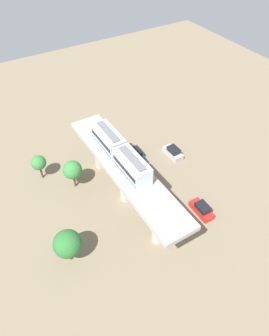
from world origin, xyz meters
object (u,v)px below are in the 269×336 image
tree_near_viaduct (39,163)px  parked_car_red (202,209)px  train (120,153)px  parked_car_silver (173,152)px  tree_mid_lot (67,244)px  parked_car_blue (136,154)px  tree_far_corner (72,170)px

tree_near_viaduct → parked_car_red: bearing=132.5°
train → parked_car_silver: bearing=-166.6°
tree_near_viaduct → tree_mid_lot: 17.18m
train → parked_car_blue: train is taller
train → tree_mid_lot: bearing=30.5°
tree_mid_lot → tree_near_viaduct: bearing=-96.3°
train → tree_near_viaduct: (9.98, -10.08, -5.28)m
parked_car_red → tree_mid_lot: tree_mid_lot is taller
train → parked_car_blue: bearing=-136.5°
parked_car_silver → tree_far_corner: 19.00m
parked_car_silver → tree_mid_lot: bearing=21.2°
tree_near_viaduct → tree_mid_lot: bearing=83.7°
parked_car_red → tree_far_corner: 21.28m
parked_car_silver → parked_car_blue: (6.12, -3.22, 0.00)m
parked_car_blue → tree_mid_lot: 22.88m
tree_far_corner → tree_near_viaduct: bearing=-50.0°
parked_car_red → tree_mid_lot: 20.79m
train → parked_car_red: 15.38m
parked_car_red → tree_far_corner: (14.44, -15.34, 2.97)m
train → tree_far_corner: bearing=-41.6°
parked_car_silver → tree_far_corner: tree_far_corner is taller
tree_far_corner → parked_car_silver: bearing=173.1°
tree_mid_lot → tree_far_corner: tree_mid_lot is taller
parked_car_red → parked_car_silver: bearing=-106.0°
parked_car_blue → tree_far_corner: bearing=8.3°
parked_car_blue → tree_mid_lot: size_ratio=0.78×
train → tree_near_viaduct: 15.13m
tree_near_viaduct → parked_car_blue: bearing=167.0°
parked_car_blue → tree_mid_lot: bearing=39.5°
train → tree_near_viaduct: train is taller
parked_car_red → tree_mid_lot: size_ratio=0.77×
parked_car_blue → tree_far_corner: tree_far_corner is taller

